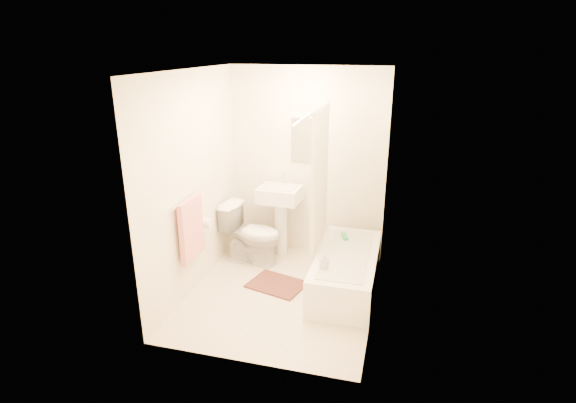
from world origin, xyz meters
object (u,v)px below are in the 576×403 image
(soap_bottle, at_px, (324,261))
(bathtub, at_px, (346,271))
(sink, at_px, (280,218))
(bath_mat, at_px, (277,284))
(toilet, at_px, (252,234))

(soap_bottle, bearing_deg, bathtub, 65.71)
(sink, bearing_deg, bathtub, -30.81)
(sink, xyz_separation_m, bath_mat, (0.18, -0.80, -0.50))
(bath_mat, distance_m, soap_bottle, 0.82)
(toilet, distance_m, bath_mat, 0.79)
(toilet, bearing_deg, soap_bottle, -118.21)
(bathtub, distance_m, soap_bottle, 0.55)
(sink, relative_size, soap_bottle, 5.72)
(bathtub, xyz_separation_m, bath_mat, (-0.78, -0.15, -0.20))
(bathtub, relative_size, soap_bottle, 8.49)
(toilet, xyz_separation_m, sink, (0.29, 0.29, 0.14))
(bath_mat, bearing_deg, toilet, 132.41)
(toilet, height_order, soap_bottle, toilet)
(toilet, relative_size, sink, 0.75)
(toilet, relative_size, bath_mat, 1.23)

